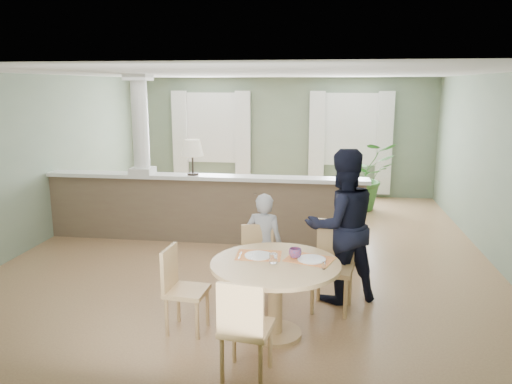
% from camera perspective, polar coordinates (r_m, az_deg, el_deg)
% --- Properties ---
extents(ground, '(8.00, 8.00, 0.00)m').
position_cam_1_polar(ground, '(8.00, -0.06, -6.32)').
color(ground, tan).
rests_on(ground, ground).
extents(room_shell, '(7.02, 8.02, 2.71)m').
position_cam_1_polar(room_shell, '(8.24, 0.36, 7.13)').
color(room_shell, gray).
rests_on(room_shell, ground).
extents(pony_wall, '(5.32, 0.38, 2.70)m').
position_cam_1_polar(pony_wall, '(8.19, -6.71, -0.83)').
color(pony_wall, brown).
rests_on(pony_wall, ground).
extents(sofa, '(2.88, 1.33, 0.82)m').
position_cam_1_polar(sofa, '(9.25, -0.85, -1.13)').
color(sofa, olive).
rests_on(sofa, ground).
extents(houseplant, '(1.58, 1.48, 1.41)m').
position_cam_1_polar(houseplant, '(10.49, 12.01, 1.86)').
color(houseplant, '#336729').
rests_on(houseplant, ground).
extents(dining_table, '(1.31, 1.31, 0.89)m').
position_cam_1_polar(dining_table, '(5.11, 2.31, -9.74)').
color(dining_table, tan).
rests_on(dining_table, ground).
extents(chair_far_boy, '(0.50, 0.50, 0.90)m').
position_cam_1_polar(chair_far_boy, '(5.99, 0.29, -7.72)').
color(chair_far_boy, tan).
rests_on(chair_far_boy, ground).
extents(chair_far_man, '(0.53, 0.53, 1.01)m').
position_cam_1_polar(chair_far_man, '(5.83, 8.84, -7.78)').
color(chair_far_man, tan).
rests_on(chair_far_man, ground).
extents(chair_near, '(0.47, 0.47, 0.94)m').
position_cam_1_polar(chair_near, '(4.42, -1.37, -14.98)').
color(chair_near, tan).
rests_on(chair_near, ground).
extents(chair_side, '(0.44, 0.44, 0.90)m').
position_cam_1_polar(chair_side, '(5.32, -8.66, -10.49)').
color(chair_side, tan).
rests_on(chair_side, ground).
extents(child_person, '(0.50, 0.37, 1.27)m').
position_cam_1_polar(child_person, '(6.10, 0.92, -5.98)').
color(child_person, '#949499').
rests_on(child_person, ground).
extents(man_person, '(1.09, 0.99, 1.82)m').
position_cam_1_polar(man_person, '(5.95, 9.75, -3.83)').
color(man_person, black).
rests_on(man_person, ground).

